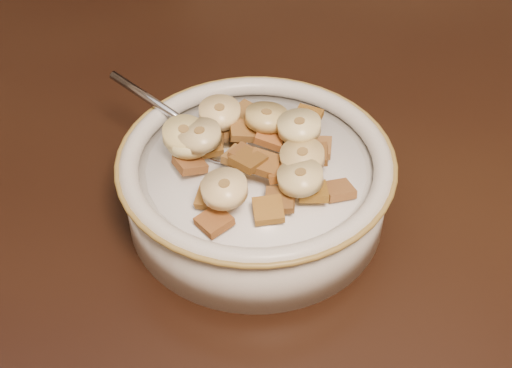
{
  "coord_description": "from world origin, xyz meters",
  "views": [
    {
      "loc": [
        0.15,
        -0.38,
        1.15
      ],
      "look_at": [
        0.18,
        0.0,
        0.78
      ],
      "focal_mm": 50.0,
      "sensor_mm": 36.0,
      "label": 1
    }
  ],
  "objects": [
    {
      "name": "cereal_square_8",
      "position": [
        0.17,
        0.04,
        0.81
      ],
      "size": [
        0.03,
        0.03,
        0.01
      ],
      "primitive_type": "cube",
      "rotation": [
        -0.02,
        0.1,
        1.88
      ],
      "color": "brown",
      "rests_on": "milk"
    },
    {
      "name": "banana_slice_5",
      "position": [
        0.21,
        0.01,
        0.83
      ],
      "size": [
        0.04,
        0.04,
        0.01
      ],
      "primitive_type": "cylinder",
      "rotation": [
        -0.06,
        -0.03,
        0.99
      ],
      "color": "beige",
      "rests_on": "milk"
    },
    {
      "name": "banana_slice_3",
      "position": [
        0.19,
        0.03,
        0.82
      ],
      "size": [
        0.04,
        0.04,
        0.02
      ],
      "primitive_type": "cylinder",
      "rotation": [
        -0.08,
        0.12,
        0.4
      ],
      "color": "#D1B86C",
      "rests_on": "milk"
    },
    {
      "name": "cereal_square_7",
      "position": [
        0.2,
        -0.04,
        0.81
      ],
      "size": [
        0.02,
        0.02,
        0.01
      ],
      "primitive_type": "cube",
      "rotation": [
        -0.2,
        -0.16,
        1.39
      ],
      "color": "brown",
      "rests_on": "milk"
    },
    {
      "name": "cereal_square_6",
      "position": [
        0.23,
        0.01,
        0.81
      ],
      "size": [
        0.02,
        0.02,
        0.01
      ],
      "primitive_type": "cube",
      "rotation": [
        -0.03,
        0.05,
        2.93
      ],
      "color": "brown",
      "rests_on": "milk"
    },
    {
      "name": "cereal_square_9",
      "position": [
        0.18,
        -0.01,
        0.82
      ],
      "size": [
        0.03,
        0.03,
        0.01
      ],
      "primitive_type": "cube",
      "rotation": [
        0.13,
        0.02,
        2.39
      ],
      "color": "brown",
      "rests_on": "milk"
    },
    {
      "name": "banana_slice_6",
      "position": [
        0.14,
        0.01,
        0.82
      ],
      "size": [
        0.04,
        0.04,
        0.01
      ],
      "primitive_type": "cylinder",
      "rotation": [
        0.05,
        0.0,
        2.83
      ],
      "color": "#FFF3AC",
      "rests_on": "milk"
    },
    {
      "name": "cereal_square_11",
      "position": [
        0.2,
        -0.02,
        0.81
      ],
      "size": [
        0.02,
        0.02,
        0.01
      ],
      "primitive_type": "cube",
      "rotation": [
        0.19,
        0.16,
        3.1
      ],
      "color": "#994B18",
      "rests_on": "milk"
    },
    {
      "name": "cereal_square_5",
      "position": [
        0.18,
        0.02,
        0.82
      ],
      "size": [
        0.02,
        0.02,
        0.01
      ],
      "primitive_type": "cube",
      "rotation": [
        0.14,
        -0.02,
        1.59
      ],
      "color": "brown",
      "rests_on": "milk"
    },
    {
      "name": "cereal_square_14",
      "position": [
        0.14,
        -0.0,
        0.81
      ],
      "size": [
        0.03,
        0.03,
        0.01
      ],
      "primitive_type": "cube",
      "rotation": [
        0.24,
        0.12,
        2.0
      ],
      "color": "brown",
      "rests_on": "milk"
    },
    {
      "name": "cereal_square_12",
      "position": [
        0.19,
        -0.01,
        0.82
      ],
      "size": [
        0.03,
        0.03,
        0.01
      ],
      "primitive_type": "cube",
      "rotation": [
        0.24,
        -0.03,
        1.29
      ],
      "color": "brown",
      "rests_on": "milk"
    },
    {
      "name": "banana_slice_2",
      "position": [
        0.16,
        -0.04,
        0.82
      ],
      "size": [
        0.04,
        0.04,
        0.01
      ],
      "primitive_type": "cylinder",
      "rotation": [
        -0.07,
        0.09,
        3.02
      ],
      "color": "#E5C47A",
      "rests_on": "milk"
    },
    {
      "name": "cereal_square_0",
      "position": [
        0.24,
        -0.03,
        0.8
      ],
      "size": [
        0.02,
        0.02,
        0.01
      ],
      "primitive_type": "cube",
      "rotation": [
        -0.23,
        0.06,
        0.21
      ],
      "color": "brown",
      "rests_on": "milk"
    },
    {
      "name": "cereal_square_10",
      "position": [
        0.22,
        -0.0,
        0.81
      ],
      "size": [
        0.02,
        0.02,
        0.01
      ],
      "primitive_type": "cube",
      "rotation": [
        -0.2,
        0.01,
        1.41
      ],
      "color": "brown",
      "rests_on": "milk"
    },
    {
      "name": "cereal_square_18",
      "position": [
        0.19,
        -0.05,
        0.81
      ],
      "size": [
        0.02,
        0.02,
        0.01
      ],
      "primitive_type": "cube",
      "rotation": [
        0.14,
        -0.06,
        0.04
      ],
      "color": "olive",
      "rests_on": "milk"
    },
    {
      "name": "cereal_bowl",
      "position": [
        0.18,
        0.0,
        0.77
      ],
      "size": [
        0.19,
        0.19,
        0.05
      ],
      "primitive_type": "cylinder",
      "color": "silver",
      "rests_on": "table"
    },
    {
      "name": "cereal_square_3",
      "position": [
        0.15,
        0.02,
        0.81
      ],
      "size": [
        0.02,
        0.02,
        0.01
      ],
      "primitive_type": "cube",
      "rotation": [
        0.19,
        -0.02,
        0.21
      ],
      "color": "brown",
      "rests_on": "milk"
    },
    {
      "name": "spoon",
      "position": [
        0.16,
        0.02,
        0.8
      ],
      "size": [
        0.06,
        0.06,
        0.01
      ],
      "primitive_type": "ellipsoid",
      "rotation": [
        0.0,
        0.0,
        4.0
      ],
      "color": "#ADB4C2",
      "rests_on": "cereal_bowl"
    },
    {
      "name": "banana_slice_7",
      "position": [
        0.14,
        0.01,
        0.82
      ],
      "size": [
        0.04,
        0.04,
        0.01
      ],
      "primitive_type": "cylinder",
      "rotation": [
        -0.07,
        -0.09,
        0.58
      ],
      "color": "tan",
      "rests_on": "milk"
    },
    {
      "name": "cereal_square_4",
      "position": [
        0.18,
        -0.01,
        0.82
      ],
      "size": [
        0.03,
        0.03,
        0.01
      ],
      "primitive_type": "cube",
      "rotation": [
        0.24,
        -0.13,
        2.56
      ],
      "color": "brown",
      "rests_on": "milk"
    },
    {
      "name": "cereal_square_13",
      "position": [
        0.15,
        -0.06,
        0.8
      ],
      "size": [
        0.03,
        0.03,
        0.01
      ],
      "primitive_type": "cube",
      "rotation": [
        -0.07,
        -0.08,
        0.62
      ],
      "color": "#9A5A28",
      "rests_on": "milk"
    },
    {
      "name": "cereal_square_1",
      "position": [
        0.19,
        0.01,
        0.82
      ],
      "size": [
        0.03,
        0.03,
        0.01
      ],
      "primitive_type": "cube",
      "rotation": [
        0.24,
        -0.01,
        1.25
      ],
      "color": "#95511C",
      "rests_on": "milk"
    },
    {
      "name": "banana_slice_4",
      "position": [
        0.21,
        -0.03,
        0.82
      ],
      "size": [
        0.04,
        0.04,
        0.01
      ],
      "primitive_type": "cylinder",
      "rotation": [
        -0.06,
        -0.11,
        0.18
      ],
      "color": "#D0BC7B",
      "rests_on": "milk"
    },
    {
      "name": "cereal_square_22",
      "position": [
        0.22,
        -0.04,
        0.81
      ],
      "size": [
        0.02,
        0.02,
        0.01
      ],
      "primitive_type": "cube",
      "rotation": [
        0.06,
        0.14,
        1.54
      ],
      "color": "brown",
      "rests_on": "milk"
    },
    {
      "name": "cereal_square_20",
      "position": [
        0.18,
        0.05,
        0.81
      ],
      "size": [
        0.03,
        0.03,
        0.01
      ],
      "primitive_type": "cube",
      "rotation": [
        -0.0,
        -0.04,
        2.41
      ],
      "color": "brown",
      "rests_on": "milk"
    },
    {
      "name": "chair",
      "position": [
        -0.09,
        0.57,
        0.48
      ],
      "size": [
        0.5,
        0.5,
        0.96
      ],
      "primitive_type": "cube",
      "rotation": [
        0.0,
        0.0,
        -0.21
      ],
      "color": "black",
      "rests_on": "floor"
    },
    {
      "name": "cereal_square_16",
      "position": [
        0.23,
        0.05,
        0.81
      ],
      "size": [
        0.03,
        0.03,
        0.01
      ],
      "primitive_type": "cube",
      "rotation": [
        0.01,
        -0.13,
        1.07
      ],
      "color": "brown",
      "rests_on": "milk"
    },
    {
      "name": "table",
      "position": [
        0.0,
        0.0,
        0.73
      ],
      "size": [
        1.43,
        0.94,
        0.04
      ],
      "primitive_type": "cube",
      "rotation": [
        0.0,
        0.0,
        0.03
      ],
      "color": "black",
      "rests_on": "floor"
    },
    {
      "name": "banana_slice_0",
      "position": [
        0.21,
        -0.01,
        0.82
      ],
      "size": [
        0.04,
        0.04,
        0.01
      ],
      "primitive_type": "cylinder",
      "rotation": [
        -0.07,
        -0.11,
        1.28
      ],
      "color": "#D0B97E",
      "rests_on": "milk"
    },
    {
      "name": "banana_slice_1",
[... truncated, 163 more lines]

